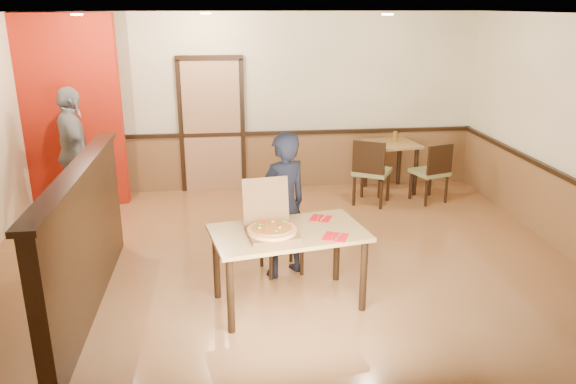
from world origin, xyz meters
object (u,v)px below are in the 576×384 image
diner (283,205)px  condiment (395,136)px  diner_chair (279,229)px  side_chair_left (371,169)px  side_table (391,154)px  passerby (75,153)px  pizza_box (271,227)px  main_table (288,241)px  side_chair_right (433,170)px

diner → condiment: diner is taller
diner_chair → side_chair_left: 2.55m
side_table → passerby: bearing=-172.8°
condiment → side_chair_left: bearing=-129.1°
diner → pizza_box: 0.73m
passerby → side_chair_left: bearing=-112.6°
pizza_box → condiment: 4.23m
side_table → diner: (-2.04, -2.76, 0.19)m
side_table → pizza_box: bearing=-122.8°
side_table → main_table: bearing=-121.0°
side_chair_right → condiment: bearing=-79.0°
side_table → pizza_box: size_ratio=1.42×
side_chair_left → passerby: 4.26m
side_chair_right → diner: (-2.51, -2.14, 0.31)m
side_chair_left → main_table: bearing=91.2°
diner_chair → side_table: (2.07, 2.62, 0.14)m
side_chair_right → main_table: bearing=29.2°
main_table → diner: 0.69m
diner_chair → pizza_box: (-0.17, -0.85, 0.37)m
side_chair_left → condiment: size_ratio=6.46×
main_table → side_chair_left: size_ratio=1.59×
main_table → side_chair_right: bearing=37.2°
diner → pizza_box: bearing=45.6°
side_chair_left → condiment: bearing=-98.7°
side_chair_right → side_table: (-0.47, 0.62, 0.11)m
diner → side_chair_left: bearing=-154.6°
pizza_box → condiment: size_ratio=3.81×
passerby → pizza_box: bearing=-161.4°
main_table → passerby: bearing=122.4°
side_table → diner: bearing=-126.5°
diner_chair → diner: bearing=-91.1°
passerby → pizza_box: size_ratio=3.08×
pizza_box → diner: bearing=66.7°
main_table → side_chair_left: side_chair_left is taller
diner_chair → pizza_box: pizza_box is taller
side_chair_left → pizza_box: (-1.75, -2.85, 0.30)m
diner_chair → side_chair_right: 3.23m
side_chair_right → side_chair_left: bearing=-18.9°
side_table → condiment: (0.08, 0.08, 0.26)m
diner_chair → passerby: (-2.66, 2.02, 0.44)m
side_table → passerby: (-4.73, -0.60, 0.30)m
passerby → pizza_box: (2.49, -2.87, -0.07)m
side_chair_right → diner: diner is taller
pizza_box → condiment: bearing=49.2°
main_table → passerby: size_ratio=0.87×
side_chair_right → side_table: size_ratio=1.10×
side_table → pizza_box: 4.13m
diner_chair → diner: 0.37m
condiment → passerby: bearing=-172.0°
passerby → pizza_box: passerby is taller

